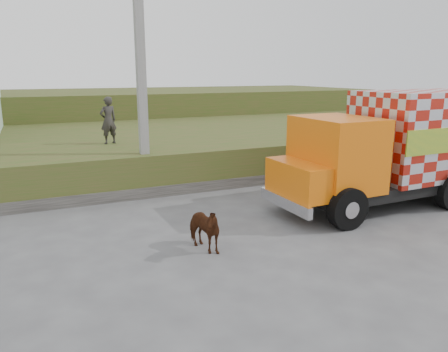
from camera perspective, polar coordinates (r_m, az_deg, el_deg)
name	(u,v)px	position (r m, az deg, el deg)	size (l,w,h in m)	color
ground	(222,231)	(12.37, -0.31, -7.17)	(120.00, 120.00, 0.00)	#474749
embankment	(138,149)	(21.43, -11.12, 3.53)	(40.00, 12.00, 1.50)	#354D19
embankment_far	(100,112)	(33.06, -15.95, 8.01)	(40.00, 12.00, 3.00)	#354D19
retaining_strip	(121,194)	(15.60, -13.35, -2.36)	(16.00, 0.50, 0.40)	#595651
utility_pole	(141,80)	(15.64, -10.74, 12.20)	(1.20, 0.30, 8.00)	gray
cargo_truck	(404,147)	(15.73, 22.46, 3.56)	(8.46, 3.10, 3.74)	black
cow	(202,228)	(10.91, -2.89, -6.82)	(0.63, 1.37, 1.16)	black
pedestrian	(108,120)	(18.31, -14.88, 7.04)	(0.69, 0.45, 1.90)	#282624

